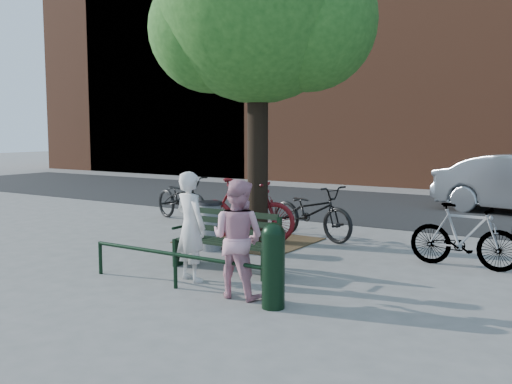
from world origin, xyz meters
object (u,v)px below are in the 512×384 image
Objects in this scene: person_right at (238,238)px; bicycle_c at (311,212)px; bollard at (273,263)px; litter_bin at (210,226)px; person_left at (191,226)px; park_bench at (228,240)px.

bicycle_c is at bearing -78.84° from person_right.
bollard is 1.19× the size of litter_bin.
person_left reaches higher than person_right.
litter_bin is (-2.73, 2.33, -0.12)m from bollard.
bollard is (1.60, -1.30, 0.10)m from park_bench.
bicycle_c is (1.06, 1.97, 0.10)m from litter_bin.
person_right is 0.75× the size of bicycle_c.
person_left reaches higher than bollard.
bollard reaches higher than litter_bin.
park_bench is at bearing -80.68° from person_left.
bollard is at bearing -40.45° from litter_bin.
person_left is at bearing -19.07° from person_right.
litter_bin is at bearing 166.08° from bicycle_c.
person_left is 1.50× the size of bollard.
bollard is at bearing -39.15° from park_bench.
bollard is at bearing 162.27° from person_right.
person_left is (-0.09, -0.83, 0.32)m from park_bench.
park_bench is at bearing 140.85° from bollard.
bollard is 0.51× the size of bicycle_c.
person_right is (1.04, -0.30, -0.02)m from person_left.
litter_bin is at bearing 139.55° from bollard.
person_right is 4.26m from bicycle_c.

